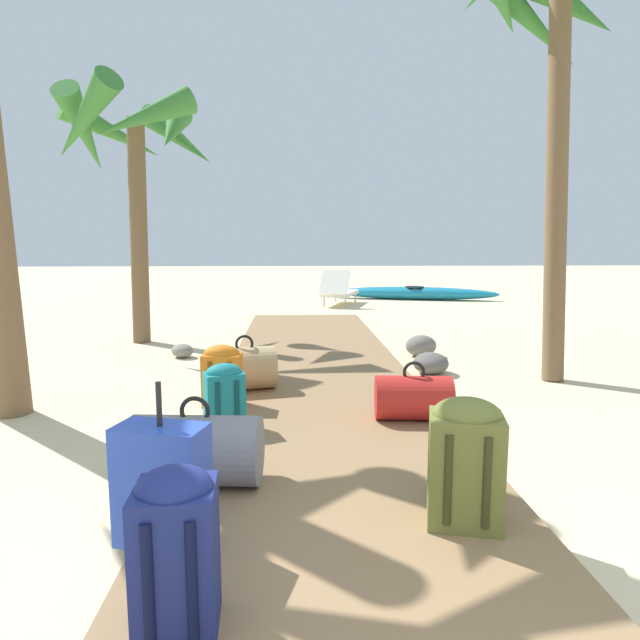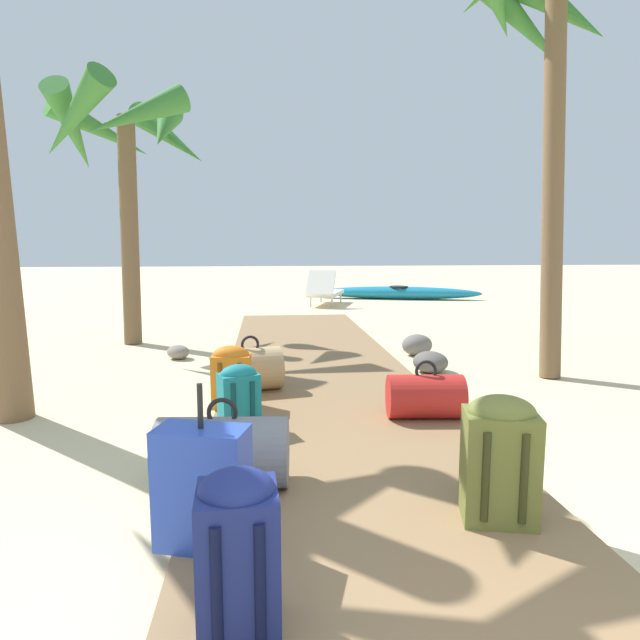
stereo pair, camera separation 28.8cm
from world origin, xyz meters
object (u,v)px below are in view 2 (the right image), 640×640
object	(u,v)px
palm_tree_far_left	(121,142)
kayak	(399,293)
backpack_navy	(238,550)
backpack_olive	(500,455)
duffel_bag_red	(425,396)
palm_tree_near_right	(563,9)
suitcase_blue	(203,487)
backpack_orange	(231,375)
duffel_bag_grey	(223,452)
lounge_chair	(325,291)
duffel_bag_tan	(251,369)
backpack_teal	(239,396)

from	to	relation	value
palm_tree_far_left	kayak	bearing A→B (deg)	47.02
backpack_navy	backpack_olive	distance (m)	1.34
duffel_bag_red	palm_tree_near_right	world-z (taller)	palm_tree_near_right
duffel_bag_red	suitcase_blue	world-z (taller)	suitcase_blue
backpack_navy	palm_tree_near_right	bearing A→B (deg)	50.99
backpack_orange	palm_tree_near_right	bearing A→B (deg)	19.74
duffel_bag_grey	kayak	bearing A→B (deg)	71.37
duffel_bag_grey	lounge_chair	world-z (taller)	lounge_chair
backpack_navy	kayak	size ratio (longest dim) A/B	0.14
duffel_bag_tan	lounge_chair	world-z (taller)	lounge_chair
palm_tree_far_left	backpack_olive	bearing A→B (deg)	-61.20
palm_tree_far_left	backpack_teal	bearing A→B (deg)	-67.09
duffel_bag_tan	duffel_bag_grey	distance (m)	1.93
suitcase_blue	palm_tree_far_left	bearing A→B (deg)	106.44
backpack_teal	backpack_orange	xyz separation A→B (m)	(-0.09, 0.55, 0.02)
duffel_bag_grey	duffel_bag_red	bearing A→B (deg)	35.96
suitcase_blue	kayak	distance (m)	11.68
backpack_navy	palm_tree_near_right	size ratio (longest dim) A/B	0.13
suitcase_blue	backpack_teal	world-z (taller)	suitcase_blue
backpack_teal	kayak	bearing A→B (deg)	70.02
backpack_teal	backpack_olive	size ratio (longest dim) A/B	0.78
backpack_orange	duffel_bag_grey	bearing A→B (deg)	-88.29
backpack_orange	palm_tree_far_left	bearing A→B (deg)	114.94
duffel_bag_red	duffel_bag_grey	world-z (taller)	duffel_bag_grey
duffel_bag_tan	backpack_olive	size ratio (longest dim) A/B	1.00
backpack_navy	kayak	xyz separation A→B (m)	(3.41, 11.67, -0.22)
duffel_bag_red	palm_tree_far_left	xyz separation A→B (m)	(-3.08, 3.91, 2.47)
backpack_olive	duffel_bag_grey	bearing A→B (deg)	159.62
palm_tree_near_right	backpack_orange	bearing A→B (deg)	-160.26
backpack_teal	backpack_navy	bearing A→B (deg)	-87.33
backpack_navy	backpack_orange	size ratio (longest dim) A/B	1.15
duffel_bag_red	backpack_olive	bearing A→B (deg)	-93.69
duffel_bag_red	duffel_bag_grey	size ratio (longest dim) A/B	0.81
suitcase_blue	lounge_chair	distance (m)	10.06
palm_tree_far_left	lounge_chair	distance (m)	5.97
backpack_navy	palm_tree_near_right	xyz separation A→B (m)	(3.02, 3.73, 3.26)
backpack_teal	lounge_chair	size ratio (longest dim) A/B	0.29
palm_tree_near_right	kayak	size ratio (longest dim) A/B	1.09
backpack_teal	palm_tree_far_left	size ratio (longest dim) A/B	0.13
backpack_navy	kayak	distance (m)	12.16
palm_tree_near_right	palm_tree_far_left	xyz separation A→B (m)	(-4.83, 2.34, -0.91)
backpack_olive	palm_tree_near_right	world-z (taller)	palm_tree_near_right
duffel_bag_red	palm_tree_near_right	distance (m)	4.12
lounge_chair	backpack_teal	bearing A→B (deg)	-100.15
backpack_olive	palm_tree_far_left	xyz separation A→B (m)	(-2.98, 5.42, 2.32)
duffel_bag_grey	palm_tree_far_left	bearing A→B (deg)	108.68
palm_tree_far_left	lounge_chair	xyz separation A→B (m)	(3.23, 4.41, -2.39)
backpack_teal	kayak	world-z (taller)	backpack_teal
backpack_olive	kayak	bearing A→B (deg)	78.51
duffel_bag_red	backpack_teal	bearing A→B (deg)	-174.23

